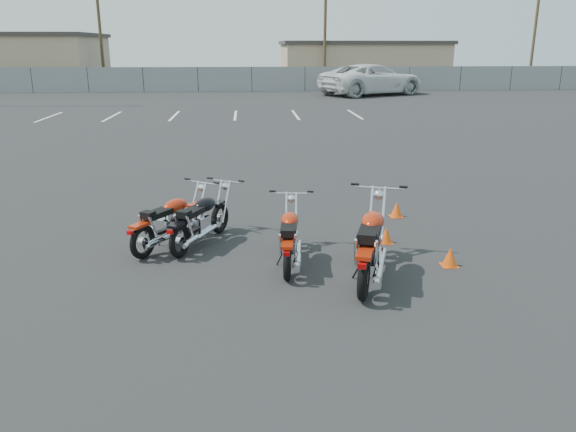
{
  "coord_description": "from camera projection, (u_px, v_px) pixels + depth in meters",
  "views": [
    {
      "loc": [
        -0.44,
        -8.17,
        3.33
      ],
      "look_at": [
        0.2,
        0.6,
        0.65
      ],
      "focal_mm": 35.0,
      "sensor_mm": 36.0,
      "label": 1
    }
  ],
  "objects": [
    {
      "name": "training_cone_extra",
      "position": [
        397.0,
        209.0,
        11.33
      ],
      "size": [
        0.26,
        0.26,
        0.31
      ],
      "color": "#E24A0B",
      "rests_on": "ground"
    },
    {
      "name": "motorcycle_rear_red",
      "position": [
        371.0,
        244.0,
        8.26
      ],
      "size": [
        1.21,
        2.35,
        1.16
      ],
      "color": "black",
      "rests_on": "ground"
    },
    {
      "name": "motorcycle_second_black",
      "position": [
        201.0,
        220.0,
        9.67
      ],
      "size": [
        1.23,
        1.92,
        0.97
      ],
      "color": "black",
      "rests_on": "ground"
    },
    {
      "name": "utility_pole_c",
      "position": [
        325.0,
        28.0,
        45.05
      ],
      "size": [
        1.8,
        0.24,
        9.0
      ],
      "color": "#41311E",
      "rests_on": "ground"
    },
    {
      "name": "tan_building_east",
      "position": [
        361.0,
        62.0,
        50.93
      ],
      "size": [
        14.4,
        9.4,
        3.7
      ],
      "color": "tan",
      "rests_on": "ground"
    },
    {
      "name": "chainlink_fence",
      "position": [
        252.0,
        79.0,
        41.92
      ],
      "size": [
        80.06,
        0.06,
        1.8
      ],
      "color": "slate",
      "rests_on": "ground"
    },
    {
      "name": "training_cone_near",
      "position": [
        386.0,
        235.0,
        9.84
      ],
      "size": [
        0.24,
        0.24,
        0.28
      ],
      "color": "#E24A0B",
      "rests_on": "ground"
    },
    {
      "name": "utility_pole_d",
      "position": [
        535.0,
        28.0,
        47.26
      ],
      "size": [
        1.8,
        0.24,
        9.0
      ],
      "color": "#41311E",
      "rests_on": "ground"
    },
    {
      "name": "white_van",
      "position": [
        372.0,
        70.0,
        38.84
      ],
      "size": [
        7.07,
        9.35,
        3.31
      ],
      "primitive_type": "imported",
      "rotation": [
        0.0,
        0.0,
        2.04
      ],
      "color": "silver",
      "rests_on": "ground"
    },
    {
      "name": "ground",
      "position": [
        278.0,
        267.0,
        8.8
      ],
      "size": [
        120.0,
        120.0,
        0.0
      ],
      "primitive_type": "plane",
      "color": "black",
      "rests_on": "ground"
    },
    {
      "name": "utility_pole_b",
      "position": [
        100.0,
        28.0,
        44.75
      ],
      "size": [
        1.8,
        0.24,
        9.0
      ],
      "color": "#41311E",
      "rests_on": "ground"
    },
    {
      "name": "motorcycle_front_red",
      "position": [
        170.0,
        221.0,
        9.59
      ],
      "size": [
        1.4,
        1.86,
        0.97
      ],
      "color": "black",
      "rests_on": "ground"
    },
    {
      "name": "parking_line_stripes",
      "position": [
        205.0,
        116.0,
        27.7
      ],
      "size": [
        15.12,
        4.0,
        0.01
      ],
      "color": "silver",
      "rests_on": "ground"
    },
    {
      "name": "training_cone_far",
      "position": [
        450.0,
        257.0,
        8.8
      ],
      "size": [
        0.26,
        0.26,
        0.31
      ],
      "color": "#E24A0B",
      "rests_on": "ground"
    },
    {
      "name": "motorcycle_third_red",
      "position": [
        290.0,
        237.0,
        8.82
      ],
      "size": [
        0.76,
        1.96,
        0.96
      ],
      "color": "black",
      "rests_on": "ground"
    }
  ]
}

